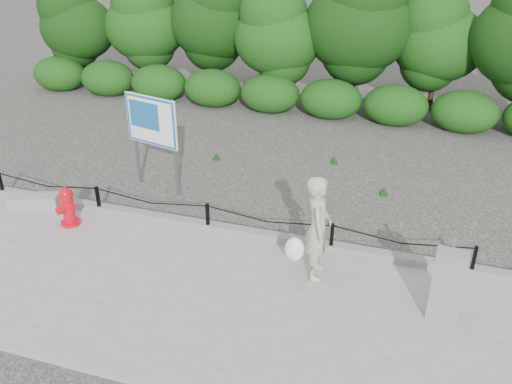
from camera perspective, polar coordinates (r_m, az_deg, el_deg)
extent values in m
plane|color=#2D2B28|center=(11.03, -5.03, -4.38)|extent=(90.00, 90.00, 0.00)
cube|color=gray|center=(9.53, -9.65, -10.17)|extent=(14.00, 4.00, 0.08)
cube|color=slate|center=(11.00, -4.96, -3.59)|extent=(14.00, 0.22, 0.14)
cube|color=black|center=(13.42, -25.27, 0.82)|extent=(0.06, 0.06, 0.60)
cube|color=black|center=(11.94, -16.28, -0.75)|extent=(0.06, 0.06, 0.60)
cube|color=black|center=(10.84, -5.11, -2.67)|extent=(0.06, 0.06, 0.60)
cube|color=black|center=(10.25, 7.98, -4.79)|extent=(0.06, 0.06, 0.60)
cube|color=black|center=(10.24, 21.93, -6.75)|extent=(0.06, 0.06, 0.60)
cylinder|color=black|center=(12.55, -21.20, 0.97)|extent=(2.50, 0.02, 0.02)
cylinder|color=black|center=(11.23, -11.07, -0.69)|extent=(2.50, 0.02, 0.02)
cylinder|color=black|center=(10.36, 1.25, -2.68)|extent=(2.50, 0.02, 0.02)
cylinder|color=black|center=(10.05, 15.09, -4.76)|extent=(2.50, 0.02, 0.02)
cylinder|color=black|center=(21.68, -17.80, 13.17)|extent=(0.18, 0.18, 1.88)
ellipsoid|color=#194D12|center=(21.42, -18.31, 16.56)|extent=(2.78, 2.40, 3.00)
cylinder|color=black|center=(20.70, -11.31, 13.44)|extent=(0.18, 0.18, 1.97)
ellipsoid|color=#194D12|center=(20.42, -11.68, 17.19)|extent=(2.92, 2.52, 3.16)
cylinder|color=black|center=(19.98, -4.27, 13.70)|extent=(0.18, 0.18, 2.18)
ellipsoid|color=#194D12|center=(19.68, -4.43, 18.02)|extent=(3.23, 2.79, 3.49)
cylinder|color=black|center=(18.49, 2.20, 12.26)|extent=(0.18, 0.18, 1.95)
ellipsoid|color=#194D12|center=(18.19, 2.28, 16.41)|extent=(2.89, 2.50, 3.12)
cylinder|color=black|center=(18.34, 10.28, 12.38)|extent=(0.18, 0.18, 2.36)
ellipsoid|color=#194D12|center=(18.00, 10.73, 17.45)|extent=(3.49, 3.01, 3.77)
cylinder|color=black|center=(18.64, 18.15, 11.08)|extent=(0.18, 0.18, 1.95)
ellipsoid|color=#194D12|center=(18.34, 18.79, 15.16)|extent=(2.89, 2.50, 3.13)
cylinder|color=red|center=(11.78, -18.91, -3.05)|extent=(0.52, 0.52, 0.07)
cylinder|color=red|center=(11.63, -19.16, -1.64)|extent=(0.32, 0.32, 0.60)
cylinder|color=red|center=(11.49, -19.40, -0.24)|extent=(0.37, 0.37, 0.06)
ellipsoid|color=red|center=(11.47, -19.42, -0.10)|extent=(0.33, 0.33, 0.19)
cylinder|color=red|center=(11.43, -19.50, 0.37)|extent=(0.09, 0.09, 0.06)
cylinder|color=red|center=(11.71, -19.66, -0.96)|extent=(0.15, 0.15, 0.12)
cylinder|color=red|center=(11.45, -18.79, -1.47)|extent=(0.15, 0.15, 0.12)
cylinder|color=red|center=(11.54, -19.91, -1.81)|extent=(0.20, 0.19, 0.17)
cylinder|color=slate|center=(11.58, -19.65, -2.18)|extent=(0.01, 0.06, 0.13)
imported|color=#A8A790|center=(9.24, 6.52, -3.78)|extent=(0.58, 0.77, 1.91)
ellipsoid|color=white|center=(9.39, 4.10, -6.03)|extent=(0.34, 0.27, 0.46)
cube|color=gray|center=(12.57, -22.32, -1.00)|extent=(1.12, 0.69, 0.34)
cube|color=gray|center=(8.91, 19.46, -9.31)|extent=(0.49, 0.31, 1.24)
cube|color=slate|center=(9.01, 19.52, -8.35)|extent=(0.05, 0.05, 1.36)
cube|color=slate|center=(12.90, -12.56, 5.49)|extent=(0.08, 0.08, 2.25)
cube|color=slate|center=(12.15, -8.51, 4.47)|extent=(0.08, 0.08, 2.25)
cube|color=white|center=(12.28, -10.96, 7.35)|extent=(1.37, 0.39, 1.12)
cube|color=#15599C|center=(12.27, -11.05, 7.32)|extent=(1.33, 0.35, 1.09)
cube|color=#15599C|center=(12.33, -11.70, 7.92)|extent=(0.82, 0.22, 0.62)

